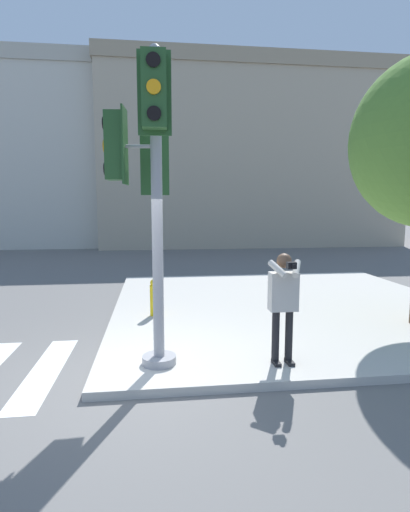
{
  "coord_description": "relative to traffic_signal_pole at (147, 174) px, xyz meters",
  "views": [
    {
      "loc": [
        0.42,
        -5.29,
        2.41
      ],
      "look_at": [
        1.15,
        0.5,
        1.67
      ],
      "focal_mm": 28.0,
      "sensor_mm": 36.0,
      "label": 1
    }
  ],
  "objects": [
    {
      "name": "sidewalk_corner",
      "position": [
        3.17,
        3.18,
        -2.78
      ],
      "size": [
        8.0,
        8.0,
        0.13
      ],
      "color": "#BCB7AD",
      "rests_on": "ground_plane"
    },
    {
      "name": "ground_plane",
      "position": [
        -0.33,
        -0.32,
        -2.84
      ],
      "size": [
        160.0,
        160.0,
        0.0
      ],
      "primitive_type": "plane",
      "color": "slate"
    },
    {
      "name": "fire_hydrant",
      "position": [
        0.05,
        2.58,
        -2.33
      ],
      "size": [
        0.16,
        0.22,
        0.77
      ],
      "color": "yellow",
      "rests_on": "sidewalk_corner"
    },
    {
      "name": "person_photographer",
      "position": [
        1.9,
        -0.2,
        -1.75
      ],
      "size": [
        0.5,
        0.53,
        1.61
      ],
      "color": "black",
      "rests_on": "sidewalk_corner"
    },
    {
      "name": "building_left",
      "position": [
        -6.82,
        22.46,
        2.53
      ],
      "size": [
        13.23,
        10.89,
        10.71
      ],
      "color": "beige",
      "rests_on": "ground_plane"
    },
    {
      "name": "traffic_signal_pole",
      "position": [
        0.0,
        0.0,
        0.0
      ],
      "size": [
        0.96,
        1.41,
        4.4
      ],
      "color": "#939399",
      "rests_on": "sidewalk_corner"
    },
    {
      "name": "building_right",
      "position": [
        5.87,
        22.17,
        2.51
      ],
      "size": [
        17.78,
        12.33,
        10.69
      ],
      "color": "tan",
      "rests_on": "ground_plane"
    }
  ]
}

